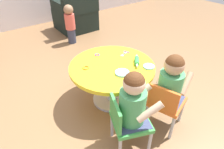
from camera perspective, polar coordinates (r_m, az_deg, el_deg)
ground_plane at (r=2.31m, az=-0.00°, el=-7.23°), size 10.00×10.00×0.00m
craft_table at (r=2.09m, az=-0.00°, el=0.15°), size 0.89×0.89×0.47m
child_chair_left at (r=1.66m, az=4.42°, el=-13.60°), size 0.39×0.39×0.54m
seated_child_left at (r=1.51m, az=6.25°, el=-7.59°), size 0.42×0.38×0.51m
child_chair_right at (r=1.88m, az=15.32°, el=-7.98°), size 0.38×0.38×0.54m
seated_child_right at (r=1.77m, az=16.91°, el=-1.85°), size 0.41×0.36×0.51m
armchair_dark at (r=4.12m, az=-10.49°, el=16.83°), size 0.73×0.73×0.85m
toddler_standing at (r=3.53m, az=-12.16°, el=14.45°), size 0.17×0.17×0.67m
rolling_pin at (r=2.07m, az=7.28°, el=3.98°), size 0.17×0.19×0.05m
craft_scissors at (r=2.25m, az=3.87°, el=6.31°), size 0.14×0.10×0.01m
playdough_blob_0 at (r=2.02m, az=10.73°, el=2.29°), size 0.11×0.11×0.02m
playdough_blob_1 at (r=1.89m, az=3.00°, el=0.50°), size 0.14×0.14×0.02m
cookie_cutter_0 at (r=2.21m, az=-4.39°, el=5.77°), size 0.06×0.06×0.01m
cookie_cutter_1 at (r=1.99m, az=-7.68°, el=1.99°), size 0.07×0.07×0.01m
cookie_cutter_2 at (r=1.83m, az=5.71°, el=-1.24°), size 0.06×0.06×0.01m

